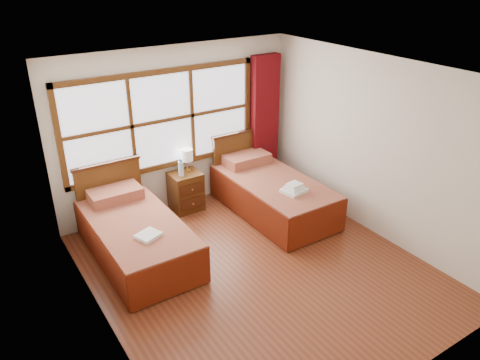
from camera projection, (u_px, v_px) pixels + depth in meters
floor at (258, 269)px, 6.21m from camera, size 4.50×4.50×0.00m
ceiling at (262, 73)px, 5.10m from camera, size 4.50×4.50×0.00m
wall_back at (177, 129)px, 7.36m from camera, size 4.00×0.00×4.00m
wall_left at (96, 228)px, 4.67m from camera, size 0.00×4.50×4.50m
wall_right at (374, 148)px, 6.64m from camera, size 0.00×4.50×4.50m
window at (163, 120)px, 7.12m from camera, size 3.16×0.06×1.56m
curtain at (264, 122)px, 8.10m from camera, size 0.50×0.16×2.30m
bed_left at (135, 235)px, 6.38m from camera, size 1.08×2.10×1.05m
bed_right at (271, 192)px, 7.51m from camera, size 1.11×2.15×1.08m
nightstand at (186, 191)px, 7.57m from camera, size 0.48×0.47×0.64m
towels_left at (148, 235)px, 5.87m from camera, size 0.35×0.33×0.04m
towels_right at (294, 189)px, 6.95m from camera, size 0.38×0.34×0.14m
lamp at (187, 156)px, 7.41m from camera, size 0.19×0.19×0.37m
bottle_near at (181, 168)px, 7.30m from camera, size 0.07×0.07×0.28m
bottle_far at (182, 169)px, 7.30m from camera, size 0.07×0.07×0.27m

